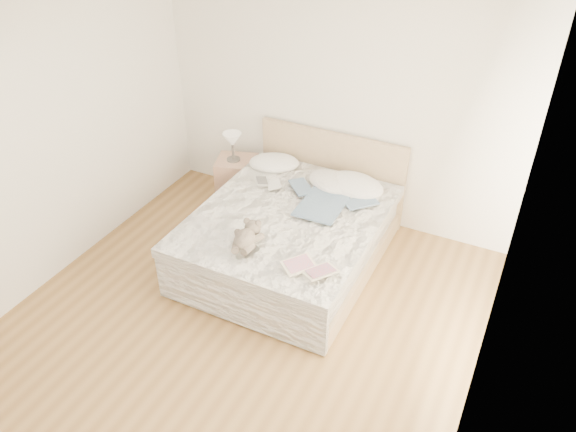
# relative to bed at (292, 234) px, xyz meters

# --- Properties ---
(floor) EXTENTS (4.00, 4.50, 0.00)m
(floor) POSITION_rel_bed_xyz_m (0.00, -1.19, -0.31)
(floor) COLOR brown
(floor) RESTS_ON ground
(ceiling) EXTENTS (4.00, 4.50, 0.00)m
(ceiling) POSITION_rel_bed_xyz_m (0.00, -1.19, 2.39)
(ceiling) COLOR white
(ceiling) RESTS_ON ground
(wall_back) EXTENTS (4.00, 0.02, 2.70)m
(wall_back) POSITION_rel_bed_xyz_m (0.00, 1.06, 1.04)
(wall_back) COLOR white
(wall_back) RESTS_ON ground
(wall_left) EXTENTS (0.02, 4.50, 2.70)m
(wall_left) POSITION_rel_bed_xyz_m (-2.00, -1.19, 1.04)
(wall_left) COLOR white
(wall_left) RESTS_ON ground
(wall_right) EXTENTS (0.02, 4.50, 2.70)m
(wall_right) POSITION_rel_bed_xyz_m (2.00, -1.19, 1.04)
(wall_right) COLOR white
(wall_right) RESTS_ON ground
(window) EXTENTS (0.02, 1.30, 1.10)m
(window) POSITION_rel_bed_xyz_m (1.99, -0.89, 1.14)
(window) COLOR white
(window) RESTS_ON wall_right
(bed) EXTENTS (1.72, 2.14, 1.00)m
(bed) POSITION_rel_bed_xyz_m (0.00, 0.00, 0.00)
(bed) COLOR tan
(bed) RESTS_ON floor
(nightstand) EXTENTS (0.55, 0.52, 0.56)m
(nightstand) POSITION_rel_bed_xyz_m (-1.05, 0.69, -0.03)
(nightstand) COLOR tan
(nightstand) RESTS_ON floor
(table_lamp) EXTENTS (0.26, 0.26, 0.34)m
(table_lamp) POSITION_rel_bed_xyz_m (-1.08, 0.67, 0.49)
(table_lamp) COLOR #49433F
(table_lamp) RESTS_ON nightstand
(pillow_left) EXTENTS (0.66, 0.57, 0.17)m
(pillow_left) POSITION_rel_bed_xyz_m (-0.56, 0.70, 0.33)
(pillow_left) COLOR white
(pillow_left) RESTS_ON bed
(pillow_middle) EXTENTS (0.65, 0.56, 0.16)m
(pillow_middle) POSITION_rel_bed_xyz_m (0.16, 0.59, 0.33)
(pillow_middle) COLOR white
(pillow_middle) RESTS_ON bed
(pillow_right) EXTENTS (0.71, 0.55, 0.19)m
(pillow_right) POSITION_rel_bed_xyz_m (0.40, 0.64, 0.33)
(pillow_right) COLOR white
(pillow_right) RESTS_ON bed
(blouse) EXTENTS (0.67, 0.71, 0.03)m
(blouse) POSITION_rel_bed_xyz_m (0.25, 0.19, 0.32)
(blouse) COLOR #415772
(blouse) RESTS_ON bed
(photo_book) EXTENTS (0.36, 0.34, 0.02)m
(photo_book) POSITION_rel_bed_xyz_m (-0.43, 0.30, 0.32)
(photo_book) COLOR silver
(photo_book) RESTS_ON bed
(childrens_book) EXTENTS (0.49, 0.46, 0.03)m
(childrens_book) POSITION_rel_bed_xyz_m (0.54, -0.78, 0.32)
(childrens_book) COLOR beige
(childrens_book) RESTS_ON bed
(teddy_bear) EXTENTS (0.31, 0.39, 0.18)m
(teddy_bear) POSITION_rel_bed_xyz_m (-0.09, -0.76, 0.34)
(teddy_bear) COLOR brown
(teddy_bear) RESTS_ON bed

